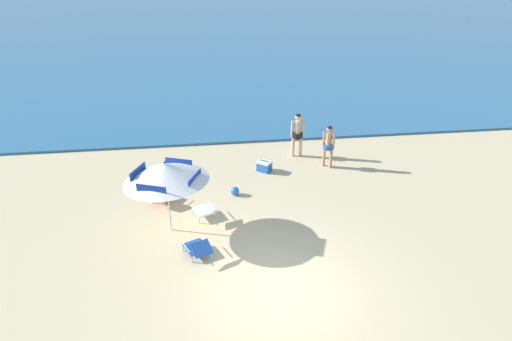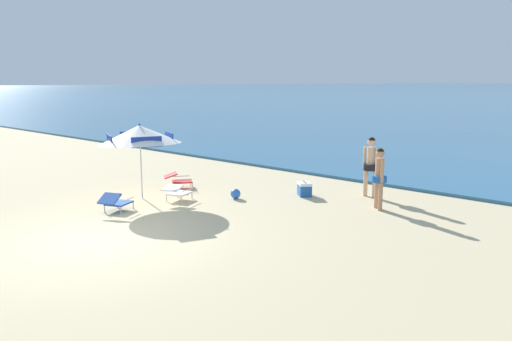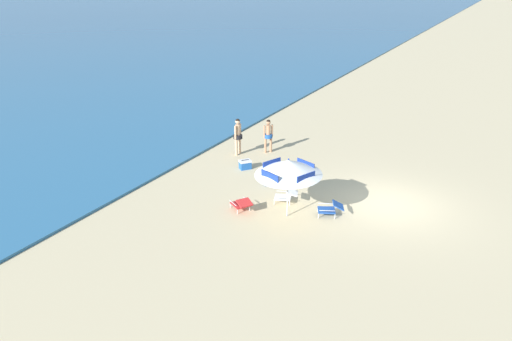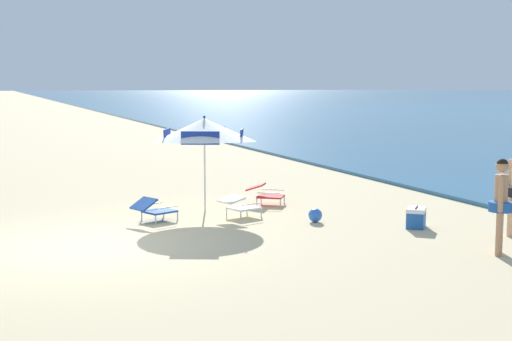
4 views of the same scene
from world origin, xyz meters
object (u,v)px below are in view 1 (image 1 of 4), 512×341
at_px(lounge_chair_beside_umbrella, 198,248).
at_px(cooler_box, 264,166).
at_px(person_standing_near_shore, 328,144).
at_px(person_standing_beside, 297,132).
at_px(lounge_chair_facing_sea, 205,210).
at_px(lounge_chair_under_umbrella, 161,195).
at_px(beach_umbrella_striped_main, 165,172).
at_px(beach_ball, 235,191).

xyz_separation_m(lounge_chair_beside_umbrella, cooler_box, (2.47, 4.77, -0.07)).
height_order(person_standing_near_shore, cooler_box, person_standing_near_shore).
bearing_deg(cooler_box, person_standing_beside, 38.96).
xyz_separation_m(lounge_chair_facing_sea, person_standing_beside, (3.72, 4.15, 0.73)).
height_order(lounge_chair_beside_umbrella, person_standing_near_shore, person_standing_near_shore).
distance_m(lounge_chair_facing_sea, person_standing_near_shore, 5.56).
xyz_separation_m(lounge_chair_beside_umbrella, person_standing_near_shore, (4.85, 4.82, 0.67)).
bearing_deg(lounge_chair_under_umbrella, cooler_box, 26.92).
xyz_separation_m(beach_umbrella_striped_main, lounge_chair_facing_sea, (0.98, 0.48, -1.56)).
bearing_deg(cooler_box, lounge_chair_beside_umbrella, -117.34).
bearing_deg(beach_ball, person_standing_near_shore, 25.12).
bearing_deg(lounge_chair_under_umbrella, lounge_chair_facing_sea, -39.78).
height_order(lounge_chair_beside_umbrella, cooler_box, lounge_chair_beside_umbrella).
relative_size(lounge_chair_under_umbrella, person_standing_near_shore, 0.62).
bearing_deg(person_standing_near_shore, person_standing_beside, 128.52).
xyz_separation_m(person_standing_near_shore, cooler_box, (-2.38, -0.05, -0.74)).
bearing_deg(beach_umbrella_striped_main, lounge_chair_beside_umbrella, -60.56).
height_order(lounge_chair_facing_sea, person_standing_near_shore, person_standing_near_shore).
relative_size(lounge_chair_facing_sea, cooler_box, 1.61).
bearing_deg(lounge_chair_facing_sea, beach_ball, 52.43).
xyz_separation_m(lounge_chair_facing_sea, cooler_box, (2.24, 2.96, -0.08)).
xyz_separation_m(lounge_chair_beside_umbrella, lounge_chair_facing_sea, (0.23, 1.81, 0.01)).
relative_size(beach_umbrella_striped_main, person_standing_beside, 1.59).
bearing_deg(lounge_chair_beside_umbrella, beach_ball, 68.42).
bearing_deg(lounge_chair_under_umbrella, lounge_chair_beside_umbrella, -68.95).
xyz_separation_m(beach_umbrella_striped_main, person_standing_beside, (4.69, 4.64, -0.83)).
height_order(lounge_chair_under_umbrella, lounge_chair_beside_umbrella, lounge_chair_beside_umbrella).
distance_m(lounge_chair_under_umbrella, lounge_chair_facing_sea, 1.77).
bearing_deg(beach_umbrella_striped_main, lounge_chair_facing_sea, 26.44).
bearing_deg(person_standing_beside, person_standing_near_shore, -51.48).
bearing_deg(person_standing_beside, beach_umbrella_striped_main, -135.35).
relative_size(person_standing_beside, beach_ball, 6.06).
relative_size(beach_umbrella_striped_main, lounge_chair_beside_umbrella, 2.72).
xyz_separation_m(person_standing_beside, cooler_box, (-1.47, -1.19, -0.81)).
relative_size(lounge_chair_beside_umbrella, lounge_chair_facing_sea, 1.05).
distance_m(lounge_chair_under_umbrella, person_standing_beside, 5.95).
bearing_deg(lounge_chair_beside_umbrella, lounge_chair_facing_sea, 82.93).
height_order(person_standing_beside, beach_ball, person_standing_beside).
height_order(lounge_chair_under_umbrella, person_standing_beside, person_standing_beside).
relative_size(person_standing_near_shore, beach_ball, 5.63).
bearing_deg(lounge_chair_under_umbrella, beach_umbrella_striped_main, -76.66).
relative_size(lounge_chair_facing_sea, beach_ball, 3.38).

